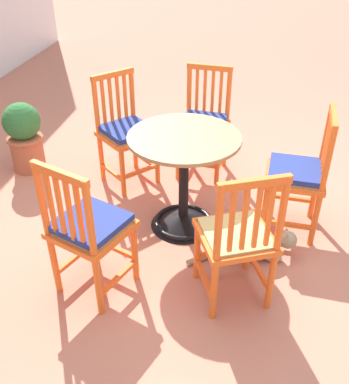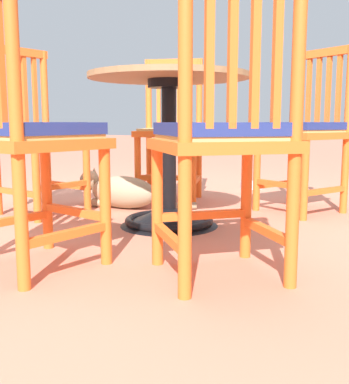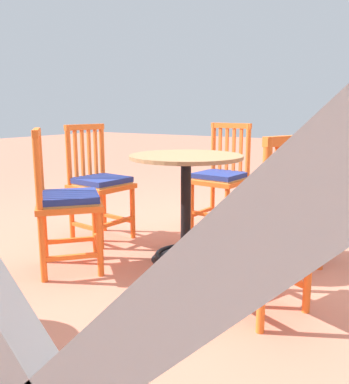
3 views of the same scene
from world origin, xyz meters
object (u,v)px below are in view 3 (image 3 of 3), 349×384
at_px(orange_chair_near_fence, 100,184).
at_px(orange_chair_by_planter, 221,179).
at_px(orange_chair_at_corner, 265,227).
at_px(cafe_table, 186,220).
at_px(tabby_cat, 249,233).
at_px(orange_chair_facing_out, 297,198).
at_px(orange_chair_tucked_in, 66,202).

bearing_deg(orange_chair_near_fence, orange_chair_by_planter, -133.55).
relative_size(orange_chair_near_fence, orange_chair_at_corner, 1.00).
height_order(cafe_table, orange_chair_by_planter, orange_chair_by_planter).
distance_m(orange_chair_by_planter, orange_chair_near_fence, 1.02).
bearing_deg(orange_chair_at_corner, tabby_cat, -64.22).
relative_size(orange_chair_facing_out, orange_chair_by_planter, 1.00).
bearing_deg(orange_chair_facing_out, tabby_cat, -17.02).
bearing_deg(tabby_cat, orange_chair_tucked_in, 53.49).
relative_size(orange_chair_at_corner, tabby_cat, 1.27).
height_order(orange_chair_by_planter, orange_chair_at_corner, same).
xyz_separation_m(orange_chair_near_fence, tabby_cat, (-1.07, -0.48, -0.35)).
bearing_deg(orange_chair_tucked_in, orange_chair_at_corner, -174.21).
bearing_deg(cafe_table, tabby_cat, -115.69).
xyz_separation_m(orange_chair_facing_out, tabby_cat, (0.39, -0.12, -0.34)).
relative_size(orange_chair_tucked_in, tabby_cat, 1.27).
bearing_deg(orange_chair_at_corner, orange_chair_near_fence, -17.25).
relative_size(orange_chair_facing_out, orange_chair_tucked_in, 1.00).
xyz_separation_m(cafe_table, orange_chair_facing_out, (-0.64, -0.41, 0.15)).
bearing_deg(tabby_cat, orange_chair_near_fence, 24.40).
height_order(cafe_table, orange_chair_at_corner, orange_chair_at_corner).
bearing_deg(orange_chair_by_planter, tabby_cat, 145.09).
xyz_separation_m(orange_chair_facing_out, orange_chair_at_corner, (-0.07, 0.84, 0.01)).
height_order(orange_chair_by_planter, tabby_cat, orange_chair_by_planter).
bearing_deg(orange_chair_at_corner, cafe_table, -31.30).
bearing_deg(orange_chair_at_corner, orange_chair_facing_out, -84.92).
bearing_deg(orange_chair_tucked_in, orange_chair_facing_out, -140.94).
distance_m(cafe_table, tabby_cat, 0.61).
relative_size(orange_chair_by_planter, orange_chair_at_corner, 1.00).
relative_size(orange_chair_by_planter, orange_chair_tucked_in, 1.00).
distance_m(orange_chair_tucked_in, tabby_cat, 1.40).
distance_m(orange_chair_facing_out, orange_chair_by_planter, 0.84).
distance_m(orange_chair_near_fence, orange_chair_at_corner, 1.60).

